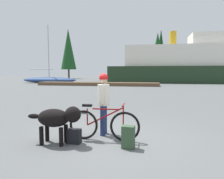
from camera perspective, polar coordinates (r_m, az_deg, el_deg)
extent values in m
plane|color=#595B5B|center=(5.56, -0.47, -13.11)|extent=(160.00, 160.00, 0.00)
torus|color=black|center=(5.21, 3.53, -10.08)|extent=(0.75, 0.06, 0.75)
torus|color=black|center=(5.44, -7.74, -9.49)|extent=(0.75, 0.06, 0.75)
cube|color=maroon|center=(5.20, -1.71, -5.37)|extent=(0.68, 0.03, 0.03)
cube|color=maroon|center=(5.24, -1.92, -7.36)|extent=(0.91, 0.03, 0.49)
cylinder|color=maroon|center=(5.36, -6.75, -7.39)|extent=(0.03, 0.03, 0.42)
cylinder|color=maroon|center=(5.16, 3.10, -7.27)|extent=(0.03, 0.03, 0.52)
cube|color=black|center=(5.30, -6.78, -4.32)|extent=(0.24, 0.10, 0.06)
cylinder|color=maroon|center=(5.11, 3.11, -4.20)|extent=(0.03, 0.44, 0.03)
cube|color=slate|center=(5.38, -7.98, -6.38)|extent=(0.36, 0.14, 0.02)
cylinder|color=navy|center=(5.88, -2.06, -8.05)|extent=(0.14, 0.14, 0.81)
cylinder|color=navy|center=(5.67, -2.54, -8.53)|extent=(0.14, 0.14, 0.81)
cylinder|color=silver|center=(5.66, -2.32, -1.48)|extent=(0.32, 0.32, 0.57)
cylinder|color=silver|center=(5.87, -1.85, -0.92)|extent=(0.09, 0.09, 0.50)
cylinder|color=silver|center=(5.44, -2.83, -1.38)|extent=(0.09, 0.09, 0.50)
sphere|color=tan|center=(5.63, -2.33, 2.93)|extent=(0.22, 0.22, 0.22)
sphere|color=red|center=(5.63, -2.33, 3.23)|extent=(0.24, 0.24, 0.24)
ellipsoid|color=black|center=(5.20, -15.65, -7.46)|extent=(0.77, 0.50, 0.43)
sphere|color=black|center=(4.98, -10.63, -6.70)|extent=(0.38, 0.38, 0.38)
ellipsoid|color=black|center=(5.43, -20.48, -6.84)|extent=(0.32, 0.12, 0.12)
cylinder|color=black|center=(5.32, -12.45, -11.62)|extent=(0.10, 0.10, 0.43)
cylinder|color=black|center=(5.08, -13.69, -12.46)|extent=(0.10, 0.10, 0.43)
cylinder|color=black|center=(5.52, -17.25, -11.11)|extent=(0.10, 0.10, 0.43)
cylinder|color=black|center=(5.29, -18.67, -11.86)|extent=(0.10, 0.10, 0.43)
cube|color=#334C33|center=(4.82, 4.45, -12.80)|extent=(0.30, 0.23, 0.51)
cube|color=black|center=(5.21, -10.25, -12.40)|extent=(0.33, 0.20, 0.35)
cube|color=brown|center=(26.21, -3.97, 1.53)|extent=(15.14, 2.00, 0.40)
cube|color=#1E331E|center=(35.89, 21.07, 3.83)|extent=(26.20, 8.00, 2.56)
cube|color=silver|center=(35.98, 21.21, 8.42)|extent=(20.96, 6.72, 3.20)
cube|color=silver|center=(36.80, 25.43, 12.11)|extent=(6.29, 4.80, 1.80)
cylinder|color=#BF8C19|center=(35.83, 16.27, 13.08)|extent=(1.10, 1.10, 2.40)
ellipsoid|color=navy|center=(33.56, -16.74, 2.49)|extent=(8.61, 2.41, 0.90)
cylinder|color=#B2B2B7|center=(33.68, -16.92, 9.96)|extent=(0.14, 0.14, 7.87)
cylinder|color=#B2B2B7|center=(34.15, -18.74, 5.24)|extent=(3.88, 0.10, 0.10)
cylinder|color=#4C331E|center=(53.48, -11.69, 4.16)|extent=(0.42, 0.42, 2.32)
cone|color=#19471E|center=(53.77, -11.80, 10.70)|extent=(3.76, 3.76, 9.93)
cylinder|color=#4C331E|center=(47.92, 12.18, 4.00)|extent=(0.46, 0.46, 2.19)
cone|color=#19471E|center=(48.13, 12.29, 10.17)|extent=(3.50, 3.50, 8.15)
cylinder|color=#4C331E|center=(51.67, 13.03, 3.94)|extent=(0.40, 0.40, 2.00)
cone|color=#143819|center=(51.93, 13.15, 10.42)|extent=(2.85, 2.85, 9.72)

